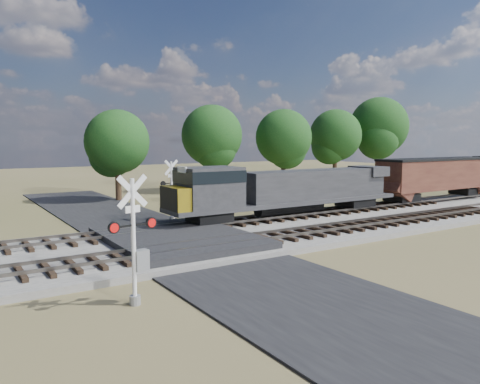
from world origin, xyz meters
TOP-DOWN VIEW (x-y plane):
  - ground at (0.00, 0.00)m, footprint 160.00×160.00m
  - ballast_bed at (10.00, 0.50)m, footprint 140.00×10.00m
  - road at (0.00, 0.00)m, footprint 7.00×60.00m
  - crossing_panel at (0.00, 0.50)m, footprint 7.00×9.00m
  - track_near at (3.12, -2.00)m, footprint 140.00×2.60m
  - track_far at (3.12, 3.00)m, footprint 140.00×2.60m
  - crossing_signal_near at (-5.02, -6.89)m, footprint 1.79×0.45m
  - crossing_signal_far at (2.88, 7.78)m, footprint 1.72×0.40m
  - equipment_shed at (9.37, 13.16)m, footprint 3.97×3.97m
  - treeline at (4.21, 21.54)m, footprint 81.41×11.43m

SIDE VIEW (x-z plane):
  - ground at x=0.00m, z-range 0.00..0.00m
  - road at x=0.00m, z-range 0.00..0.08m
  - ballast_bed at x=10.00m, z-range 0.00..0.30m
  - crossing_panel at x=0.00m, z-range 0.01..0.62m
  - track_near at x=3.12m, z-range 0.25..0.58m
  - track_far at x=3.12m, z-range 0.25..0.58m
  - equipment_shed at x=9.37m, z-range 0.02..2.69m
  - crossing_signal_far at x=2.88m, z-range -0.36..3.90m
  - crossing_signal_near at x=-5.02m, z-range -0.37..4.08m
  - treeline at x=4.21m, z-range 0.92..12.84m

